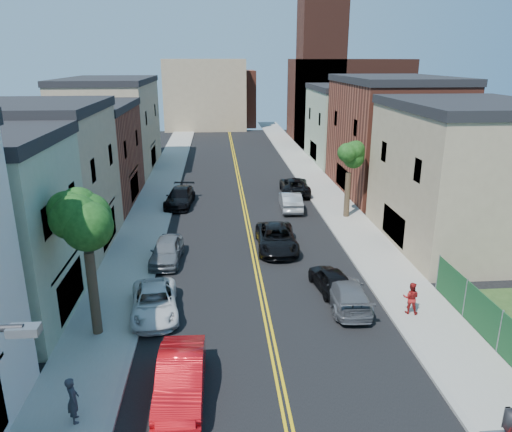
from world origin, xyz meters
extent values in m
cube|color=gray|center=(-7.90, 40.00, 0.07)|extent=(3.20, 100.00, 0.15)
cube|color=gray|center=(7.90, 40.00, 0.07)|extent=(3.20, 100.00, 0.15)
cube|color=gray|center=(-6.15, 40.00, 0.07)|extent=(0.30, 100.00, 0.15)
cube|color=gray|center=(6.15, 40.00, 0.07)|extent=(0.30, 100.00, 0.15)
cube|color=#998466|center=(-14.00, 25.00, 4.50)|extent=(9.00, 10.00, 9.00)
cube|color=brown|center=(-14.00, 36.00, 4.00)|extent=(9.00, 12.00, 8.00)
cube|color=#998466|center=(-14.00, 50.00, 4.75)|extent=(9.00, 16.00, 9.50)
cube|color=#998466|center=(14.00, 24.00, 4.50)|extent=(9.00, 12.00, 9.00)
cube|color=brown|center=(14.00, 38.00, 5.00)|extent=(9.00, 14.00, 10.00)
cube|color=gray|center=(14.00, 52.00, 4.25)|extent=(9.00, 12.00, 8.50)
cube|color=#4C2319|center=(17.50, 68.00, 6.00)|extent=(16.00, 14.00, 12.00)
cube|color=#4C2319|center=(12.50, 64.00, 11.00)|extent=(6.00, 6.00, 22.00)
cube|color=#998466|center=(-4.00, 82.00, 6.00)|extent=(14.00, 8.00, 12.00)
cube|color=brown|center=(0.00, 86.00, 5.00)|extent=(10.00, 8.00, 10.00)
cylinder|color=#382E1C|center=(-7.90, 14.00, 2.13)|extent=(0.44, 0.44, 3.96)
sphere|color=#11340E|center=(-7.90, 14.00, 6.45)|extent=(5.20, 5.20, 5.20)
sphere|color=#11340E|center=(-7.38, 13.61, 7.49)|extent=(3.90, 3.90, 3.90)
sphere|color=#11340E|center=(-8.42, 14.52, 5.93)|extent=(3.64, 3.64, 3.64)
cylinder|color=#382E1C|center=(7.90, 30.00, 1.91)|extent=(0.44, 0.44, 3.52)
sphere|color=#11340E|center=(7.90, 30.00, 5.65)|extent=(4.40, 4.40, 4.40)
sphere|color=#11340E|center=(8.34, 29.67, 6.53)|extent=(3.30, 3.30, 3.30)
sphere|color=#11340E|center=(7.46, 30.44, 5.21)|extent=(3.08, 3.08, 3.08)
cube|color=slate|center=(-5.40, 1.00, 8.00)|extent=(0.50, 0.25, 0.15)
imported|color=red|center=(-3.80, 9.39, 0.81)|extent=(1.75, 4.90, 1.61)
imported|color=silver|center=(-5.50, 15.71, 0.67)|extent=(2.77, 5.04, 1.34)
imported|color=slate|center=(-5.50, 22.28, 0.76)|extent=(2.06, 4.56, 1.52)
imported|color=black|center=(-5.50, 34.48, 0.77)|extent=(2.68, 5.48, 1.53)
imported|color=#585A5F|center=(4.21, 15.78, 0.69)|extent=(2.17, 4.86, 1.38)
imported|color=black|center=(3.80, 17.51, 0.68)|extent=(2.14, 4.17, 1.36)
imported|color=#96989D|center=(3.80, 32.54, 0.77)|extent=(1.80, 4.73, 1.54)
imported|color=black|center=(4.93, 37.52, 0.77)|extent=(2.90, 5.70, 1.54)
imported|color=black|center=(1.56, 23.85, 0.77)|extent=(2.67, 5.59, 1.54)
imported|color=#292A31|center=(-7.38, 8.22, 1.01)|extent=(0.60, 0.73, 1.71)
imported|color=maroon|center=(7.06, 14.57, 0.96)|extent=(0.97, 0.88, 1.63)
camera|label=1|loc=(-2.25, -6.10, 12.15)|focal=34.12mm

